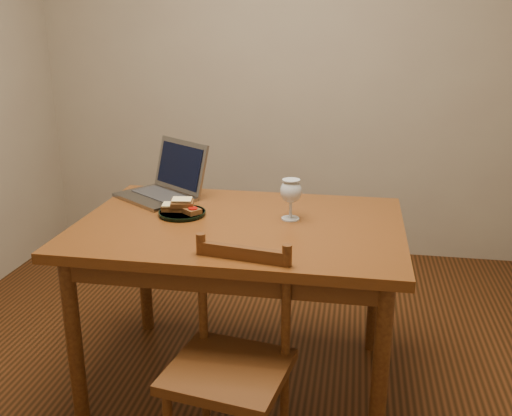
% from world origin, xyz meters
% --- Properties ---
extents(floor, '(3.20, 3.20, 0.02)m').
position_xyz_m(floor, '(0.00, 0.00, -0.01)').
color(floor, black).
rests_on(floor, ground).
extents(back_wall, '(3.20, 0.02, 2.60)m').
position_xyz_m(back_wall, '(0.00, 1.61, 1.30)').
color(back_wall, gray).
rests_on(back_wall, floor).
extents(table, '(1.30, 0.90, 0.74)m').
position_xyz_m(table, '(0.07, -0.02, 0.65)').
color(table, '#4B2A0C').
rests_on(table, floor).
extents(chair, '(0.44, 0.42, 0.41)m').
position_xyz_m(chair, '(0.14, -0.51, 0.45)').
color(chair, '#381A0B').
rests_on(chair, floor).
extents(plate, '(0.20, 0.20, 0.02)m').
position_xyz_m(plate, '(-0.19, 0.03, 0.75)').
color(plate, black).
rests_on(plate, table).
extents(sandwich_cheese, '(0.11, 0.08, 0.03)m').
position_xyz_m(sandwich_cheese, '(-0.22, 0.04, 0.77)').
color(sandwich_cheese, '#381E0C').
rests_on(sandwich_cheese, plate).
extents(sandwich_tomato, '(0.11, 0.11, 0.03)m').
position_xyz_m(sandwich_tomato, '(-0.15, 0.02, 0.77)').
color(sandwich_tomato, '#381E0C').
rests_on(sandwich_tomato, plate).
extents(sandwich_top, '(0.10, 0.07, 0.03)m').
position_xyz_m(sandwich_top, '(-0.19, 0.03, 0.79)').
color(sandwich_top, '#381E0C').
rests_on(sandwich_top, plate).
extents(milk_glass, '(0.09, 0.09, 0.17)m').
position_xyz_m(milk_glass, '(0.27, 0.06, 0.83)').
color(milk_glass, white).
rests_on(milk_glass, table).
extents(laptop, '(0.46, 0.45, 0.25)m').
position_xyz_m(laptop, '(-0.34, 0.29, 0.81)').
color(laptop, slate).
rests_on(laptop, table).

